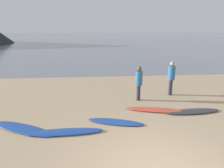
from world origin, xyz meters
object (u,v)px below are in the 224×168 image
at_px(surfboard_2, 116,122).
at_px(person_2, 171,76).
at_px(surfboard_3, 156,110).
at_px(surfboard_1, 65,132).
at_px(surfboard_4, 192,111).
at_px(person_0, 139,81).
at_px(surfboard_0, 23,129).

relative_size(surfboard_2, person_2, 1.19).
bearing_deg(surfboard_3, surfboard_1, -143.09).
height_order(surfboard_3, person_2, person_2).
bearing_deg(surfboard_1, surfboard_2, 17.31).
xyz_separation_m(surfboard_4, person_0, (-1.93, 1.60, 0.92)).
bearing_deg(person_0, surfboard_2, -35.67).
bearing_deg(surfboard_1, person_2, 34.22).
height_order(surfboard_0, person_2, person_2).
bearing_deg(surfboard_3, person_2, 70.10).
bearing_deg(surfboard_2, surfboard_3, 44.28).
bearing_deg(surfboard_1, surfboard_0, 164.52).
height_order(surfboard_1, person_2, person_2).
xyz_separation_m(surfboard_0, person_2, (6.32, 3.15, 0.99)).
distance_m(surfboard_4, person_0, 2.67).
relative_size(surfboard_0, person_2, 1.46).
bearing_deg(surfboard_4, person_0, 136.36).
xyz_separation_m(surfboard_3, surfboard_4, (1.43, -0.26, -0.01)).
relative_size(surfboard_4, person_2, 1.35).
distance_m(surfboard_0, surfboard_1, 1.50).
bearing_deg(surfboard_2, surfboard_0, -158.93).
distance_m(surfboard_1, surfboard_4, 5.16).
height_order(surfboard_0, surfboard_2, same).
xyz_separation_m(surfboard_0, surfboard_1, (1.46, -0.36, 0.01)).
bearing_deg(surfboard_0, person_0, 56.24).
relative_size(surfboard_3, person_2, 1.49).
xyz_separation_m(surfboard_1, person_2, (4.86, 3.51, 0.98)).
height_order(surfboard_2, surfboard_3, surfboard_3).
relative_size(surfboard_1, surfboard_2, 1.24).
relative_size(person_0, person_2, 0.94).
bearing_deg(person_0, surfboard_1, -52.47).
bearing_deg(surfboard_3, surfboard_0, -153.24).
height_order(surfboard_0, surfboard_3, surfboard_3).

